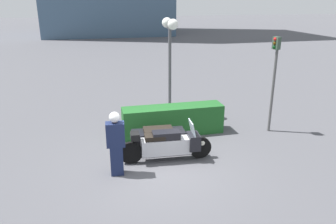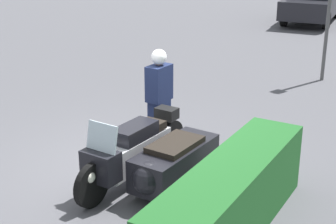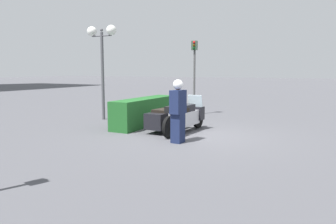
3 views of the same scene
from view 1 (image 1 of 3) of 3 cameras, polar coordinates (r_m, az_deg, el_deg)
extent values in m
plane|color=#4C4C51|center=(9.17, -2.01, -9.56)|extent=(160.00, 160.00, 0.00)
cylinder|color=black|center=(9.57, 5.61, -6.16)|extent=(0.65, 0.14, 0.65)
cylinder|color=black|center=(9.27, -6.47, -7.07)|extent=(0.65, 0.14, 0.65)
cylinder|color=black|center=(9.95, -2.06, -5.49)|extent=(0.51, 0.13, 0.51)
cube|color=#B7B7BC|center=(9.31, -0.33, -5.94)|extent=(1.43, 0.47, 0.45)
cube|color=black|center=(9.18, -0.33, -4.10)|extent=(0.79, 0.42, 0.24)
cube|color=black|center=(9.14, -2.32, -4.35)|extent=(0.58, 0.40, 0.12)
cube|color=black|center=(9.43, 4.45, -5.07)|extent=(0.35, 0.54, 0.44)
cube|color=silver|center=(9.25, 4.20, -2.75)|extent=(0.14, 0.51, 0.40)
sphere|color=white|center=(9.52, 5.94, -5.32)|extent=(0.18, 0.18, 0.18)
cube|color=black|center=(9.90, -1.70, -4.68)|extent=(1.62, 0.71, 0.50)
sphere|color=black|center=(10.00, 2.14, -4.28)|extent=(0.48, 0.48, 0.47)
cube|color=black|center=(9.79, -1.72, -3.13)|extent=(0.90, 0.58, 0.09)
cube|color=black|center=(9.07, -5.78, -4.17)|extent=(0.26, 0.36, 0.18)
cube|color=#192347|center=(8.76, -8.90, -8.24)|extent=(0.35, 0.31, 0.81)
cube|color=#192347|center=(8.46, -9.15, -3.88)|extent=(0.49, 0.32, 0.64)
sphere|color=tan|center=(8.30, -9.30, -1.16)|extent=(0.22, 0.22, 0.22)
sphere|color=white|center=(8.29, -9.32, -0.91)|extent=(0.27, 0.27, 0.27)
cube|color=#1E5623|center=(11.13, 0.87, -1.41)|extent=(3.41, 0.75, 0.98)
cylinder|color=#4C4C51|center=(12.95, 0.31, 7.28)|extent=(0.12, 0.12, 3.47)
cylinder|color=#4C4C51|center=(12.72, 0.32, 14.29)|extent=(0.05, 0.95, 0.05)
sphere|color=white|center=(13.17, -0.18, 15.31)|extent=(0.39, 0.39, 0.39)
sphere|color=white|center=(12.24, 0.88, 15.02)|extent=(0.39, 0.39, 0.39)
sphere|color=#4C4C51|center=(12.70, 0.33, 15.32)|extent=(0.12, 0.12, 0.12)
cylinder|color=#4C4C4C|center=(11.63, 17.75, 3.39)|extent=(0.09, 0.09, 2.85)
cube|color=#334738|center=(11.29, 18.38, 11.32)|extent=(0.18, 0.28, 0.40)
sphere|color=red|center=(11.22, 18.18, 11.97)|extent=(0.11, 0.11, 0.11)
sphere|color=#462D06|center=(11.24, 18.11, 11.32)|extent=(0.11, 0.11, 0.11)
sphere|color=#07350F|center=(11.25, 18.04, 10.67)|extent=(0.11, 0.11, 0.11)
camera|label=2|loc=(14.61, 19.95, 15.34)|focal=55.00mm
camera|label=3|loc=(8.86, -70.99, -10.28)|focal=35.00mm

